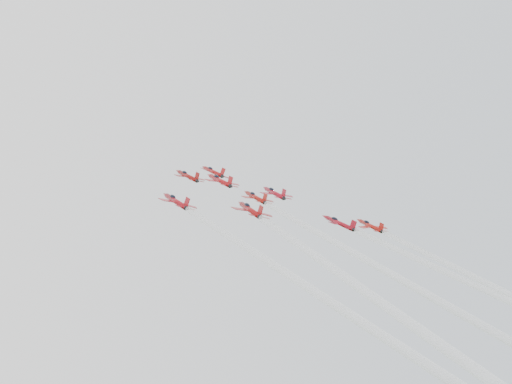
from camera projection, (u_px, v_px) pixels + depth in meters
jet_lead at (213, 171)px, 169.00m from camera, size 10.08×13.14×7.54m
jet_row2_left at (188, 176)px, 148.04m from camera, size 8.95×11.66×6.69m
jet_row2_center at (220, 180)px, 154.69m from camera, size 10.62×13.84×7.94m
jet_row2_right at (274, 193)px, 157.71m from camera, size 10.20×13.30×7.63m
jet_center at (369, 258)px, 105.05m from camera, size 9.03×87.55×45.97m
jet_rear_farleft at (286, 282)px, 77.10m from camera, size 8.50×82.41×43.27m
jet_rear_left at (403, 300)px, 83.03m from camera, size 9.83×95.23×50.00m
jet_rear_right at (485, 295)px, 99.97m from camera, size 8.80×85.26×44.77m
jet_rear_farright at (509, 290)px, 109.27m from camera, size 8.51×82.44×43.29m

